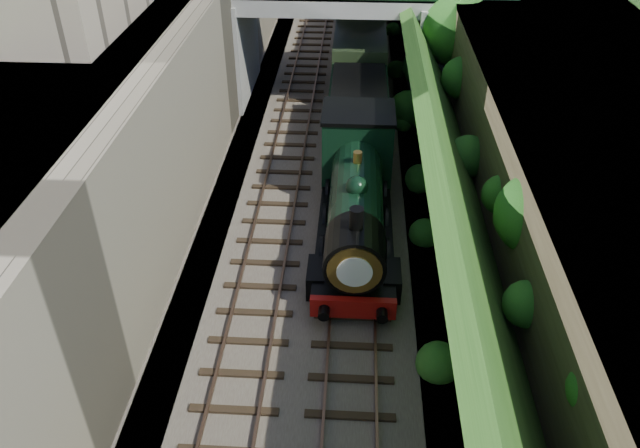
# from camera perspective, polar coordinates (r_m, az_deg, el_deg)

# --- Properties ---
(trackbed) EXTENTS (10.00, 90.00, 0.20)m
(trackbed) POSITION_cam_1_polar(r_m,az_deg,el_deg) (32.24, 1.27, 8.90)
(trackbed) COLOR #473F38
(trackbed) RESTS_ON ground
(retaining_wall) EXTENTS (1.00, 90.00, 7.00)m
(retaining_wall) POSITION_cam_1_polar(r_m,az_deg,el_deg) (31.57, -9.01, 14.62)
(retaining_wall) COLOR #756B56
(retaining_wall) RESTS_ON ground
(street_plateau_left) EXTENTS (6.00, 90.00, 7.00)m
(street_plateau_left) POSITION_cam_1_polar(r_m,az_deg,el_deg) (32.47, -15.26, 14.42)
(street_plateau_left) COLOR #262628
(street_plateau_left) RESTS_ON ground
(street_plateau_right) EXTENTS (8.00, 90.00, 6.25)m
(street_plateau_right) POSITION_cam_1_polar(r_m,az_deg,el_deg) (32.15, 18.97, 12.83)
(street_plateau_right) COLOR #262628
(street_plateau_right) RESTS_ON ground
(embankment_slope) EXTENTS (4.53, 90.00, 6.38)m
(embankment_slope) POSITION_cam_1_polar(r_m,az_deg,el_deg) (29.48, 11.20, 11.46)
(embankment_slope) COLOR #1E4714
(embankment_slope) RESTS_ON ground
(track_left) EXTENTS (2.50, 90.00, 0.20)m
(track_left) POSITION_cam_1_polar(r_m,az_deg,el_deg) (32.31, -2.32, 9.23)
(track_left) COLOR black
(track_left) RESTS_ON trackbed
(track_right) EXTENTS (2.50, 90.00, 0.20)m
(track_right) POSITION_cam_1_polar(r_m,az_deg,el_deg) (32.16, 3.44, 9.07)
(track_right) COLOR black
(track_right) RESTS_ON trackbed
(road_bridge) EXTENTS (16.00, 6.40, 7.25)m
(road_bridge) POSITION_cam_1_polar(r_m,az_deg,el_deg) (34.49, 3.30, 17.74)
(road_bridge) COLOR gray
(road_bridge) RESTS_ON ground
(tree) EXTENTS (3.60, 3.80, 6.60)m
(tree) POSITION_cam_1_polar(r_m,az_deg,el_deg) (32.30, 12.52, 16.86)
(tree) COLOR black
(tree) RESTS_ON ground
(locomotive) EXTENTS (3.10, 10.22, 3.83)m
(locomotive) POSITION_cam_1_polar(r_m,az_deg,el_deg) (23.05, 3.32, 2.44)
(locomotive) COLOR black
(locomotive) RESTS_ON trackbed
(tender) EXTENTS (2.70, 6.00, 3.05)m
(tender) POSITION_cam_1_polar(r_m,az_deg,el_deg) (29.64, 3.48, 9.65)
(tender) COLOR black
(tender) RESTS_ON trackbed
(coach_front) EXTENTS (2.90, 18.00, 3.70)m
(coach_front) POSITION_cam_1_polar(r_m,az_deg,el_deg) (41.26, 3.70, 17.69)
(coach_front) COLOR black
(coach_front) RESTS_ON trackbed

